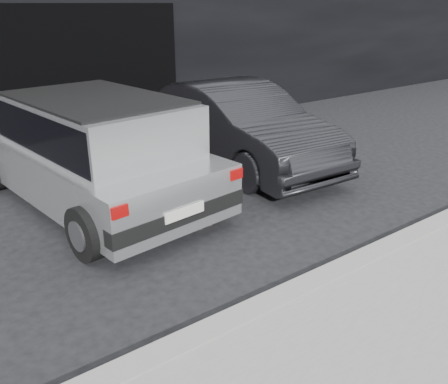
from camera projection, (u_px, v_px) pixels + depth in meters
ground at (141, 214)px, 6.27m from camera, size 80.00×80.00×0.00m
building_facade at (46, 8)px, 10.35m from camera, size 34.00×4.00×5.00m
garage_opening at (87, 74)px, 9.31m from camera, size 4.00×0.10×2.60m
curb at (346, 269)px, 4.87m from camera, size 18.00×0.25×0.12m
silver_hatchback at (94, 146)px, 6.35m from camera, size 2.36×4.23×1.50m
second_car at (238, 125)px, 8.00m from camera, size 1.68×4.24×1.37m
cat_siamese at (199, 214)px, 5.95m from camera, size 0.34×0.88×0.30m
cat_white at (134, 223)px, 5.63m from camera, size 0.76×0.36×0.36m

